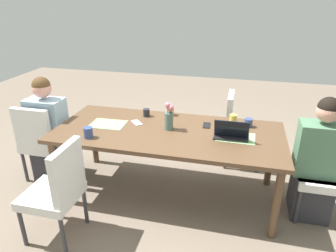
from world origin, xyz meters
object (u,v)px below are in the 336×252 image
coffee_mug_centre_left (248,123)px  phone_silver (137,123)px  person_head_right_left_near (50,135)px  chair_near_right_near (238,126)px  flower_vase (169,115)px  coffee_mug_centre_right (146,113)px  person_head_left_left_mid (316,166)px  coffee_mug_near_right (88,133)px  coffee_mug_far_left (233,119)px  chair_head_left_left_mid (321,165)px  coffee_mug_near_left (170,111)px  chair_far_left_far (58,188)px  chair_head_right_left_near (41,139)px  laptop_head_left_left_mid (231,134)px  phone_black (207,125)px  dining_table (168,137)px

coffee_mug_centre_left → phone_silver: coffee_mug_centre_left is taller
person_head_right_left_near → chair_near_right_near: person_head_right_left_near is taller
flower_vase → coffee_mug_centre_right: 0.45m
person_head_left_left_mid → person_head_right_left_near: bearing=-0.2°
coffee_mug_near_right → coffee_mug_far_left: bearing=-153.5°
chair_head_left_left_mid → chair_near_right_near: size_ratio=1.00×
coffee_mug_centre_right → coffee_mug_far_left: 0.94m
chair_near_right_near → coffee_mug_centre_left: 0.62m
coffee_mug_near_right → coffee_mug_far_left: coffee_mug_far_left is taller
coffee_mug_near_left → phone_silver: size_ratio=0.62×
person_head_left_left_mid → chair_far_left_far: person_head_left_left_mid is taller
chair_head_right_left_near → flower_vase: bearing=-176.2°
chair_head_right_left_near → coffee_mug_near_left: chair_head_right_left_near is taller
coffee_mug_near_right → flower_vase: bearing=-152.1°
chair_far_left_far → coffee_mug_centre_left: bearing=-143.3°
coffee_mug_centre_left → coffee_mug_near_left: bearing=-8.3°
chair_far_left_far → coffee_mug_near_left: (-0.67, -1.25, 0.28)m
chair_near_right_near → coffee_mug_far_left: size_ratio=8.61×
person_head_left_left_mid → laptop_head_left_left_mid: 0.83m
chair_head_left_left_mid → chair_far_left_far: bearing=22.5°
coffee_mug_centre_left → coffee_mug_far_left: bearing=-10.1°
person_head_right_left_near → coffee_mug_near_right: person_head_right_left_near is taller
chair_near_right_near → phone_black: size_ratio=6.00×
coffee_mug_centre_right → coffee_mug_far_left: (-0.94, -0.00, 0.01)m
dining_table → coffee_mug_centre_right: bearing=-44.5°
chair_near_right_near → coffee_mug_centre_right: (1.00, 0.52, 0.28)m
flower_vase → coffee_mug_near_left: flower_vase is taller
flower_vase → coffee_mug_far_left: bearing=-155.1°
coffee_mug_far_left → phone_black: 0.28m
chair_far_left_far → dining_table: bearing=-131.6°
laptop_head_left_left_mid → coffee_mug_centre_left: 0.35m
laptop_head_left_left_mid → coffee_mug_centre_right: (0.94, -0.34, -0.00)m
chair_head_right_left_near → laptop_head_left_left_mid: size_ratio=2.81×
coffee_mug_far_left → chair_near_right_near: bearing=-96.8°
chair_head_right_left_near → coffee_mug_far_left: bearing=-169.6°
coffee_mug_near_left → phone_silver: coffee_mug_near_left is taller
dining_table → coffee_mug_near_left: bearing=-79.8°
chair_far_left_far → flower_vase: (-0.75, -0.87, 0.39)m
chair_head_left_left_mid → coffee_mug_centre_left: size_ratio=10.61×
chair_head_right_left_near → chair_head_left_left_mid: 2.91m
laptop_head_left_left_mid → coffee_mug_near_left: 0.82m
laptop_head_left_left_mid → coffee_mug_far_left: bearing=-90.0°
coffee_mug_centre_left → phone_black: (0.42, 0.08, -0.04)m
chair_head_left_left_mid → phone_black: 1.14m
chair_near_right_near → laptop_head_left_left_mid: bearing=85.9°
coffee_mug_far_left → coffee_mug_centre_right: bearing=0.1°
person_head_right_left_near → person_head_left_left_mid: 2.79m
chair_far_left_far → laptop_head_left_left_mid: bearing=-149.0°
flower_vase → person_head_left_left_mid: bearing=178.8°
chair_head_right_left_near → chair_head_left_left_mid: bearing=-177.3°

